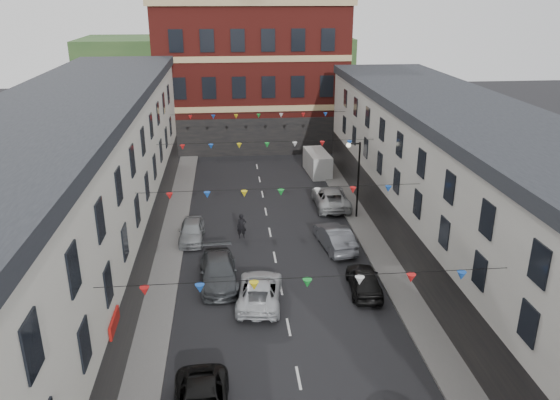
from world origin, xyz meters
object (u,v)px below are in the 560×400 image
object	(u,v)px
street_lamp	(355,170)
car_right_f	(331,198)
car_right_d	(364,280)
pedestrian	(242,226)
car_left_e	(192,231)
moving_car	(260,290)
white_van	(317,163)
car_left_d	(219,271)
car_right_e	(335,237)

from	to	relation	value
street_lamp	car_right_f	distance (m)	4.27
car_right_d	pedestrian	bearing A→B (deg)	-45.89
car_left_e	moving_car	size ratio (longest dim) A/B	0.82
moving_car	white_van	size ratio (longest dim) A/B	1.07
car_left_e	car_right_d	distance (m)	13.02
car_right_f	car_left_d	bearing A→B (deg)	53.36
car_right_e	car_right_f	distance (m)	7.66
car_left_e	car_right_f	bearing A→B (deg)	27.60
car_left_d	car_left_e	bearing A→B (deg)	104.33
car_right_d	car_right_e	world-z (taller)	car_right_e
moving_car	car_left_d	bearing A→B (deg)	-38.30
moving_car	car_right_f	bearing A→B (deg)	-107.92
car_right_e	pedestrian	bearing A→B (deg)	-27.51
street_lamp	car_right_f	world-z (taller)	street_lamp
white_van	street_lamp	bearing A→B (deg)	-89.09
moving_car	white_van	bearing A→B (deg)	-99.63
car_right_e	pedestrian	xyz separation A→B (m)	(-6.19, 2.21, 0.11)
car_left_e	car_right_e	size ratio (longest dim) A/B	0.87
street_lamp	car_left_d	bearing A→B (deg)	-138.37
car_right_e	moving_car	size ratio (longest dim) A/B	0.94
street_lamp	car_left_e	bearing A→B (deg)	-166.97
car_left_e	car_right_e	world-z (taller)	car_right_e
car_right_d	car_right_e	size ratio (longest dim) A/B	0.89
car_left_d	car_right_d	world-z (taller)	car_left_d
street_lamp	car_right_f	bearing A→B (deg)	115.92
pedestrian	car_right_d	bearing A→B (deg)	-53.93
white_van	pedestrian	size ratio (longest dim) A/B	2.67
street_lamp	car_left_d	size ratio (longest dim) A/B	1.14
street_lamp	car_right_d	distance (m)	11.44
car_right_e	car_right_f	bearing A→B (deg)	-106.30
car_left_e	white_van	xyz separation A→B (m)	(11.10, 14.08, 0.34)
moving_car	white_van	world-z (taller)	white_van
street_lamp	car_right_d	xyz separation A→B (m)	(-1.82, -10.84, -3.18)
car_right_e	white_van	xyz separation A→B (m)	(1.44, 16.25, 0.27)
car_left_d	car_right_e	xyz separation A→B (m)	(7.76, 4.06, 0.02)
car_right_f	white_van	world-z (taller)	white_van
car_right_e	white_van	distance (m)	16.32
car_left_d	moving_car	bearing A→B (deg)	-48.30
car_left_d	white_van	world-z (taller)	white_van
car_right_f	moving_car	size ratio (longest dim) A/B	1.10
car_right_d	moving_car	bearing A→B (deg)	9.07
pedestrian	car_left_d	bearing A→B (deg)	-107.87
car_left_e	car_right_f	xyz separation A→B (m)	(10.78, 5.40, 0.06)
car_right_f	car_right_d	bearing A→B (deg)	88.38
pedestrian	moving_car	bearing A→B (deg)	-89.10
car_right_f	pedestrian	xyz separation A→B (m)	(-7.31, -5.37, 0.12)
car_left_e	car_right_d	bearing A→B (deg)	-37.21
car_left_e	pedestrian	size ratio (longest dim) A/B	2.33
street_lamp	car_right_e	world-z (taller)	street_lamp
car_right_f	pedestrian	size ratio (longest dim) A/B	3.11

